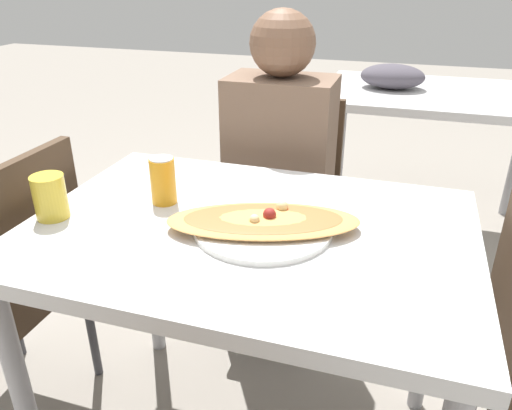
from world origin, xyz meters
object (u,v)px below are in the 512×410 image
Objects in this scene: drink_glass at (50,197)px; pizza_main at (263,223)px; soda_can at (163,181)px; chair_side_left at (15,277)px; person_seated at (279,160)px; dining_table at (249,258)px; chair_far_seated at (285,202)px.

pizza_main is at bearing 10.34° from drink_glass.
soda_can is 1.12× the size of drink_glass.
chair_side_left is 0.82m from pizza_main.
person_seated is 9.83× the size of soda_can.
dining_table is at bearing 170.07° from pizza_main.
pizza_main reaches higher than dining_table.
chair_far_seated is 0.73× the size of person_seated.
person_seated reaches higher than drink_glass.
drink_glass is (-0.40, -0.70, 0.11)m from person_seated.
soda_can is 0.28m from drink_glass.
person_seated is 0.81m from drink_glass.
chair_far_seated is 0.78m from pizza_main.
person_seated reaches higher than dining_table.
chair_far_seated reaches higher than drink_glass.
chair_far_seated is at bearing -40.47° from chair_side_left.
drink_glass is at bearing 60.41° from person_seated.
dining_table is 1.19× the size of chair_side_left.
pizza_main is 4.47× the size of drink_glass.
chair_side_left is (-0.73, -0.04, -0.18)m from dining_table.
person_seated is at bearing 101.47° from pizza_main.
chair_far_seated is at bearing -90.00° from person_seated.
soda_can reaches higher than dining_table.
dining_table is at bearing 97.97° from person_seated.
chair_far_seated is 8.09× the size of drink_glass.
soda_can is (0.47, 0.10, 0.33)m from chair_side_left.
dining_table is 0.12m from pizza_main.
drink_glass is at bearing -168.06° from dining_table.
person_seated is (-0.08, 0.60, 0.04)m from dining_table.
person_seated is 0.58m from soda_can.
dining_table is 0.61m from person_seated.
dining_table is 9.65× the size of drink_glass.
person_seated is 11.05× the size of drink_glass.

